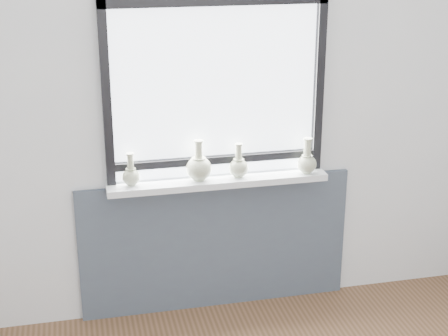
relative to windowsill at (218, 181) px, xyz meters
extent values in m
cube|color=silver|center=(0.00, 0.10, 0.42)|extent=(3.60, 0.02, 2.60)
cube|color=#404D5A|center=(0.00, 0.07, -0.45)|extent=(1.70, 0.03, 0.86)
cube|color=silver|center=(0.00, 0.00, 0.00)|extent=(1.32, 0.18, 0.04)
cube|color=black|center=(-0.62, 0.05, 0.55)|extent=(0.05, 0.06, 1.05)
cube|color=black|center=(0.62, 0.05, 0.55)|extent=(0.05, 0.06, 1.05)
cube|color=black|center=(0.00, 0.05, 1.04)|extent=(1.30, 0.06, 0.05)
cube|color=black|center=(0.00, 0.05, 0.12)|extent=(1.20, 0.05, 0.04)
cube|color=white|center=(0.00, 0.08, 0.52)|extent=(1.20, 0.01, 1.00)
cylinder|color=#B8BF9C|center=(-0.51, 0.00, 0.02)|extent=(0.05, 0.05, 0.01)
ellipsoid|color=#B8BF9C|center=(-0.51, 0.00, 0.07)|extent=(0.11, 0.11, 0.10)
cone|color=#B8BF9C|center=(-0.51, 0.00, 0.11)|extent=(0.06, 0.06, 0.03)
cylinder|color=#B8BF9C|center=(-0.51, 0.00, 0.15)|extent=(0.04, 0.04, 0.10)
cylinder|color=#B8BF9C|center=(-0.51, 0.00, 0.21)|extent=(0.05, 0.05, 0.01)
cylinder|color=#B8BF9C|center=(-0.12, 0.00, 0.02)|extent=(0.07, 0.07, 0.01)
ellipsoid|color=#B8BF9C|center=(-0.12, 0.00, 0.09)|extent=(0.15, 0.15, 0.14)
cone|color=#B8BF9C|center=(-0.12, 0.00, 0.14)|extent=(0.08, 0.08, 0.03)
cylinder|color=#B8BF9C|center=(-0.12, 0.00, 0.20)|extent=(0.04, 0.04, 0.11)
cylinder|color=#B8BF9C|center=(-0.12, 0.00, 0.26)|extent=(0.06, 0.06, 0.01)
cylinder|color=#B8BF9C|center=(0.12, 0.00, 0.02)|extent=(0.05, 0.05, 0.01)
ellipsoid|color=#B8BF9C|center=(0.12, 0.00, 0.07)|extent=(0.12, 0.12, 0.11)
cone|color=#B8BF9C|center=(0.12, 0.00, 0.12)|extent=(0.07, 0.07, 0.03)
cylinder|color=#B8BF9C|center=(0.12, 0.00, 0.16)|extent=(0.04, 0.04, 0.10)
cylinder|color=#B8BF9C|center=(0.12, 0.00, 0.22)|extent=(0.05, 0.05, 0.01)
cylinder|color=#B8BF9C|center=(0.54, -0.03, 0.02)|extent=(0.05, 0.05, 0.01)
ellipsoid|color=#B8BF9C|center=(0.54, -0.03, 0.07)|extent=(0.12, 0.12, 0.11)
cone|color=#B8BF9C|center=(0.54, -0.03, 0.12)|extent=(0.07, 0.07, 0.03)
cylinder|color=#B8BF9C|center=(0.54, -0.03, 0.17)|extent=(0.04, 0.04, 0.12)
cylinder|color=#B8BF9C|center=(0.54, -0.03, 0.23)|extent=(0.05, 0.05, 0.01)
camera|label=1|loc=(-0.81, -3.73, 1.46)|focal=55.00mm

